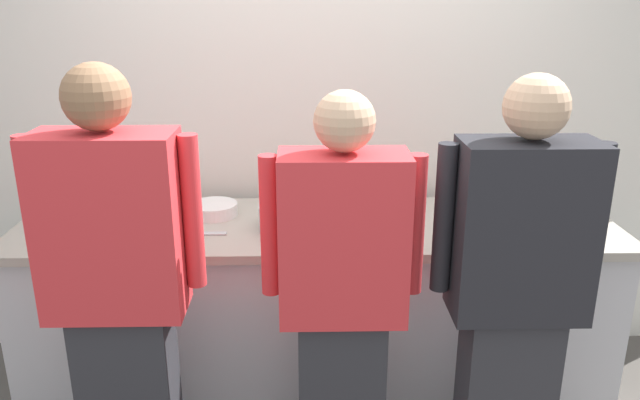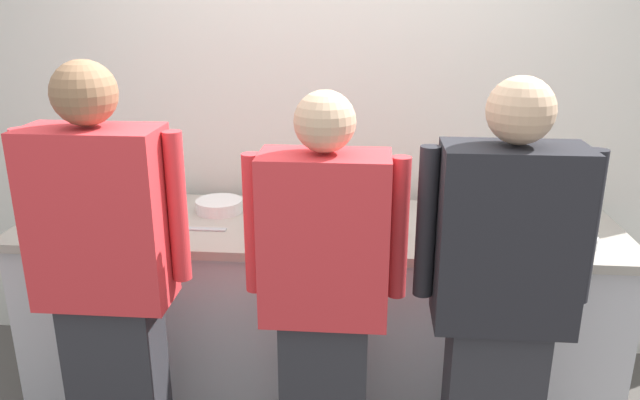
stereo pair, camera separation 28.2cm
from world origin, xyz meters
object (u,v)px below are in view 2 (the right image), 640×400
at_px(squeeze_bottle_secondary, 342,194).
at_px(ramekin_orange_sauce, 538,211).
at_px(mixing_bowl_steel, 297,216).
at_px(plate_stack_front, 219,206).
at_px(chefs_knife, 191,228).
at_px(chef_near_left, 107,280).
at_px(ramekin_green_sauce, 106,198).
at_px(ramekin_red_sauce, 399,231).
at_px(plate_stack_rear, 473,210).
at_px(chef_far_right, 501,303).
at_px(sheet_tray, 119,220).
at_px(deli_cup, 175,193).
at_px(ramekin_yellow_sauce, 588,242).
at_px(squeeze_bottle_primary, 363,202).
at_px(chef_center, 324,298).

height_order(squeeze_bottle_secondary, ramekin_orange_sauce, squeeze_bottle_secondary).
height_order(mixing_bowl_steel, ramekin_orange_sauce, mixing_bowl_steel).
relative_size(plate_stack_front, chefs_knife, 0.84).
height_order(chef_near_left, mixing_bowl_steel, chef_near_left).
xyz_separation_m(ramekin_green_sauce, ramekin_orange_sauce, (2.17, -0.03, 0.00)).
bearing_deg(ramekin_red_sauce, ramekin_orange_sauce, 23.88).
height_order(chef_near_left, plate_stack_rear, chef_near_left).
relative_size(squeeze_bottle_secondary, ramekin_red_sauce, 2.19).
height_order(chef_near_left, plate_stack_front, chef_near_left).
bearing_deg(chefs_knife, chef_far_right, -24.35).
height_order(sheet_tray, ramekin_orange_sauce, ramekin_orange_sauce).
bearing_deg(deli_cup, plate_stack_front, -23.08).
bearing_deg(plate_stack_front, mixing_bowl_steel, -24.82).
bearing_deg(mixing_bowl_steel, ramekin_green_sauce, 164.73).
height_order(ramekin_green_sauce, chefs_knife, ramekin_green_sauce).
height_order(sheet_tray, ramekin_green_sauce, ramekin_green_sauce).
bearing_deg(chef_near_left, mixing_bowl_steel, 44.59).
distance_m(plate_stack_front, ramekin_orange_sauce, 1.55).
relative_size(sheet_tray, chefs_knife, 1.52).
relative_size(chef_far_right, ramekin_yellow_sauce, 19.93).
bearing_deg(chef_far_right, ramekin_orange_sauce, 69.09).
bearing_deg(plate_stack_rear, chef_near_left, -149.67).
xyz_separation_m(mixing_bowl_steel, sheet_tray, (-0.85, -0.00, -0.04)).
relative_size(ramekin_yellow_sauce, ramekin_red_sauce, 0.98).
distance_m(chef_far_right, plate_stack_rear, 0.87).
relative_size(chef_near_left, ramekin_yellow_sauce, 20.37).
relative_size(squeeze_bottle_primary, ramekin_red_sauce, 2.19).
distance_m(plate_stack_rear, squeeze_bottle_secondary, 0.64).
relative_size(plate_stack_front, mixing_bowl_steel, 0.64).
distance_m(mixing_bowl_steel, squeeze_bottle_secondary, 0.31).
distance_m(plate_stack_front, plate_stack_rear, 1.24).
relative_size(chef_near_left, chef_far_right, 1.02).
xyz_separation_m(chef_center, chefs_knife, (-0.65, 0.53, 0.05)).
distance_m(chef_center, mixing_bowl_steel, 0.63).
distance_m(plate_stack_front, squeeze_bottle_primary, 0.71).
relative_size(chef_center, mixing_bowl_steel, 4.56).
relative_size(sheet_tray, deli_cup, 4.02).
relative_size(plate_stack_rear, chefs_knife, 0.71).
distance_m(mixing_bowl_steel, deli_cup, 0.73).
bearing_deg(deli_cup, plate_stack_rear, -2.61).
bearing_deg(ramekin_yellow_sauce, ramekin_orange_sauce, 106.18).
distance_m(chef_center, chefs_knife, 0.84).
relative_size(plate_stack_front, squeeze_bottle_primary, 1.21).
xyz_separation_m(chef_far_right, chefs_knife, (-1.28, 0.58, 0.02)).
relative_size(mixing_bowl_steel, ramekin_yellow_sauce, 4.22).
relative_size(chef_far_right, deli_cup, 16.15).
bearing_deg(sheet_tray, ramekin_orange_sauce, 7.18).
height_order(chef_near_left, sheet_tray, chef_near_left).
bearing_deg(squeeze_bottle_primary, chefs_knife, -166.35).
bearing_deg(chef_far_right, chefs_knife, 155.65).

